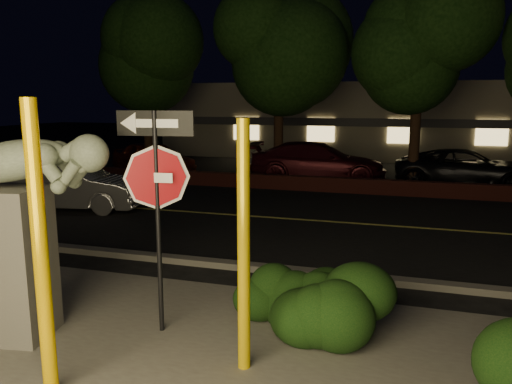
{
  "coord_description": "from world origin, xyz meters",
  "views": [
    {
      "loc": [
        2.27,
        -5.48,
        3.09
      ],
      "look_at": [
        -0.07,
        2.23,
        1.6
      ],
      "focal_mm": 35.0,
      "sensor_mm": 36.0,
      "label": 1
    }
  ],
  "objects_px": {
    "yellow_pole_right": "(244,249)",
    "parked_car_dark": "(467,169)",
    "parked_car_red": "(153,158)",
    "parked_car_darkred": "(317,162)",
    "signpost": "(157,178)",
    "yellow_pole_left": "(41,254)",
    "silver_sedan": "(72,186)",
    "sculpture": "(14,215)"
  },
  "relations": [
    {
      "from": "yellow_pole_right",
      "to": "parked_car_dark",
      "type": "distance_m",
      "value": 14.44
    },
    {
      "from": "sculpture",
      "to": "parked_car_red",
      "type": "xyz_separation_m",
      "value": [
        -5.58,
        13.89,
        -0.97
      ]
    },
    {
      "from": "silver_sedan",
      "to": "parked_car_dark",
      "type": "xyz_separation_m",
      "value": [
        11.15,
        7.2,
        0.01
      ]
    },
    {
      "from": "yellow_pole_right",
      "to": "parked_car_red",
      "type": "bearing_deg",
      "value": 121.98
    },
    {
      "from": "yellow_pole_left",
      "to": "parked_car_dark",
      "type": "relative_size",
      "value": 0.63
    },
    {
      "from": "parked_car_red",
      "to": "parked_car_darkred",
      "type": "bearing_deg",
      "value": -68.61
    },
    {
      "from": "silver_sedan",
      "to": "parked_car_dark",
      "type": "bearing_deg",
      "value": -67.43
    },
    {
      "from": "silver_sedan",
      "to": "parked_car_dark",
      "type": "distance_m",
      "value": 13.27
    },
    {
      "from": "signpost",
      "to": "silver_sedan",
      "type": "bearing_deg",
      "value": 126.58
    },
    {
      "from": "parked_car_darkred",
      "to": "parked_car_dark",
      "type": "xyz_separation_m",
      "value": [
        5.36,
        0.1,
        -0.07
      ]
    },
    {
      "from": "yellow_pole_right",
      "to": "parked_car_red",
      "type": "height_order",
      "value": "yellow_pole_right"
    },
    {
      "from": "yellow_pole_left",
      "to": "signpost",
      "type": "bearing_deg",
      "value": 75.75
    },
    {
      "from": "signpost",
      "to": "sculpture",
      "type": "distance_m",
      "value": 1.85
    },
    {
      "from": "sculpture",
      "to": "yellow_pole_right",
      "type": "bearing_deg",
      "value": -8.28
    },
    {
      "from": "sculpture",
      "to": "silver_sedan",
      "type": "relative_size",
      "value": 0.65
    },
    {
      "from": "silver_sedan",
      "to": "parked_car_darkred",
      "type": "xyz_separation_m",
      "value": [
        5.78,
        7.09,
        0.08
      ]
    },
    {
      "from": "yellow_pole_left",
      "to": "parked_car_red",
      "type": "distance_m",
      "value": 16.4
    },
    {
      "from": "signpost",
      "to": "yellow_pole_right",
      "type": "bearing_deg",
      "value": -30.6
    },
    {
      "from": "signpost",
      "to": "sculpture",
      "type": "relative_size",
      "value": 1.1
    },
    {
      "from": "parked_car_darkred",
      "to": "signpost",
      "type": "bearing_deg",
      "value": 174.88
    },
    {
      "from": "parked_car_red",
      "to": "yellow_pole_left",
      "type": "bearing_deg",
      "value": -134.27
    },
    {
      "from": "signpost",
      "to": "sculpture",
      "type": "xyz_separation_m",
      "value": [
        -1.66,
        -0.67,
        -0.45
      ]
    },
    {
      "from": "parked_car_red",
      "to": "silver_sedan",
      "type": "bearing_deg",
      "value": -148.98
    },
    {
      "from": "parked_car_red",
      "to": "parked_car_dark",
      "type": "height_order",
      "value": "parked_car_red"
    },
    {
      "from": "silver_sedan",
      "to": "yellow_pole_left",
      "type": "bearing_deg",
      "value": -154.77
    },
    {
      "from": "silver_sedan",
      "to": "parked_car_red",
      "type": "bearing_deg",
      "value": -0.38
    },
    {
      "from": "yellow_pole_right",
      "to": "parked_car_dark",
      "type": "height_order",
      "value": "yellow_pole_right"
    },
    {
      "from": "yellow_pole_left",
      "to": "parked_car_dark",
      "type": "distance_m",
      "value": 16.05
    },
    {
      "from": "sculpture",
      "to": "silver_sedan",
      "type": "xyz_separation_m",
      "value": [
        -4.35,
        6.83,
        -0.98
      ]
    },
    {
      "from": "signpost",
      "to": "silver_sedan",
      "type": "relative_size",
      "value": 0.72
    },
    {
      "from": "yellow_pole_right",
      "to": "parked_car_darkred",
      "type": "relative_size",
      "value": 0.56
    },
    {
      "from": "yellow_pole_left",
      "to": "signpost",
      "type": "height_order",
      "value": "yellow_pole_left"
    },
    {
      "from": "parked_car_red",
      "to": "parked_car_darkred",
      "type": "distance_m",
      "value": 7.02
    },
    {
      "from": "parked_car_red",
      "to": "sculpture",
      "type": "bearing_deg",
      "value": -136.98
    },
    {
      "from": "yellow_pole_right",
      "to": "signpost",
      "type": "distance_m",
      "value": 1.62
    },
    {
      "from": "yellow_pole_left",
      "to": "signpost",
      "type": "xyz_separation_m",
      "value": [
        0.43,
        1.68,
        0.55
      ]
    },
    {
      "from": "silver_sedan",
      "to": "parked_car_darkred",
      "type": "distance_m",
      "value": 9.15
    },
    {
      "from": "parked_car_red",
      "to": "parked_car_darkred",
      "type": "relative_size",
      "value": 0.78
    },
    {
      "from": "yellow_pole_right",
      "to": "parked_car_dark",
      "type": "xyz_separation_m",
      "value": [
        3.77,
        13.92,
        -0.77
      ]
    },
    {
      "from": "silver_sedan",
      "to": "parked_car_red",
      "type": "relative_size",
      "value": 1.02
    },
    {
      "from": "parked_car_darkred",
      "to": "parked_car_dark",
      "type": "distance_m",
      "value": 5.36
    },
    {
      "from": "parked_car_dark",
      "to": "parked_car_darkred",
      "type": "bearing_deg",
      "value": 95.57
    }
  ]
}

